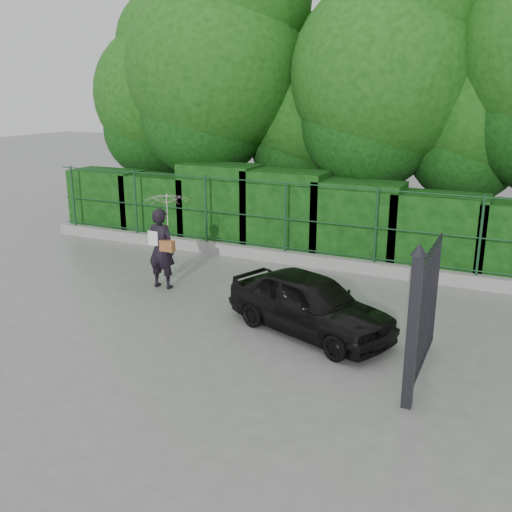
% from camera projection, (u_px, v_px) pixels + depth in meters
% --- Properties ---
extents(ground, '(80.00, 80.00, 0.00)m').
position_uv_depth(ground, '(175.00, 322.00, 10.88)').
color(ground, gray).
extents(kerb, '(14.00, 0.25, 0.30)m').
position_uv_depth(kerb, '(270.00, 255.00, 14.75)').
color(kerb, '#9E9E99').
rests_on(kerb, ground).
extents(fence, '(14.13, 0.06, 1.80)m').
position_uv_depth(fence, '(279.00, 216.00, 14.37)').
color(fence, '#184123').
rests_on(fence, kerb).
extents(hedge, '(14.20, 1.20, 2.28)m').
position_uv_depth(hedge, '(284.00, 215.00, 15.40)').
color(hedge, black).
rests_on(hedge, ground).
extents(trees, '(17.10, 6.15, 8.08)m').
position_uv_depth(trees, '(356.00, 77.00, 15.85)').
color(trees, black).
rests_on(trees, ground).
extents(gate, '(0.22, 2.33, 2.36)m').
position_uv_depth(gate, '(419.00, 316.00, 8.04)').
color(gate, '#222228').
rests_on(gate, ground).
extents(woman, '(0.99, 1.01, 2.13)m').
position_uv_depth(woman, '(165.00, 227.00, 12.39)').
color(woman, black).
rests_on(woman, ground).
extents(car, '(3.53, 2.40, 1.12)m').
position_uv_depth(car, '(310.00, 303.00, 10.26)').
color(car, black).
rests_on(car, ground).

